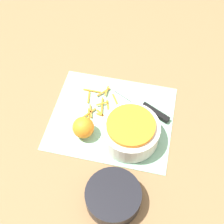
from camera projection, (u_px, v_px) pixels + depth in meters
ground_plane at (112, 118)px, 1.07m from camera, size 4.00×4.00×0.00m
cutting_board at (112, 117)px, 1.06m from camera, size 0.41×0.34×0.01m
bowl_speckled at (130, 131)px, 0.98m from camera, size 0.19×0.19×0.08m
bowl_dark at (113, 197)px, 0.88m from camera, size 0.16×0.16×0.06m
knife at (150, 109)px, 1.07m from camera, size 0.22×0.12×0.02m
orange_left at (83, 127)px, 1.00m from camera, size 0.07×0.07×0.07m
peel_pile at (100, 105)px, 1.09m from camera, size 0.16×0.16×0.01m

